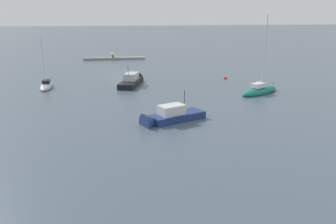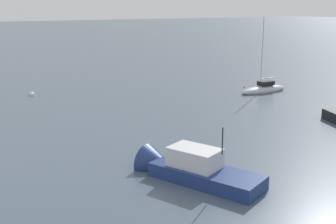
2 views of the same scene
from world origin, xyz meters
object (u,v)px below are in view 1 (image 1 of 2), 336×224
person_seated_brown_left (113,56)px  mooring_buoy_mid (225,78)px  sailboat_grey_mid (46,86)px  sailboat_teal_far (259,91)px  motorboat_navy_near (168,118)px  motorboat_black_mid (132,81)px  umbrella_open_yellow (113,53)px

person_seated_brown_left → mooring_buoy_mid: size_ratio=1.20×
sailboat_grey_mid → sailboat_teal_far: bearing=162.8°
motorboat_navy_near → motorboat_black_mid: motorboat_black_mid is taller
sailboat_grey_mid → sailboat_teal_far: 33.37m
sailboat_grey_mid → sailboat_teal_far: size_ratio=0.72×
sailboat_grey_mid → mooring_buoy_mid: size_ratio=14.08×
sailboat_teal_far → motorboat_navy_near: sailboat_teal_far is taller
motorboat_navy_near → motorboat_black_mid: 21.38m
umbrella_open_yellow → sailboat_teal_far: size_ratio=0.12×
umbrella_open_yellow → sailboat_teal_far: sailboat_teal_far is taller
sailboat_teal_far → mooring_buoy_mid: bearing=154.8°
motorboat_navy_near → person_seated_brown_left: bearing=-17.3°
person_seated_brown_left → umbrella_open_yellow: size_ratio=0.50×
person_seated_brown_left → mooring_buoy_mid: 36.20m
person_seated_brown_left → sailboat_grey_mid: 34.65m
sailboat_grey_mid → motorboat_navy_near: (-16.34, 20.61, 0.13)m
person_seated_brown_left → mooring_buoy_mid: bearing=130.4°
umbrella_open_yellow → sailboat_grey_mid: 34.61m
motorboat_black_mid → person_seated_brown_left: bearing=112.9°
sailboat_teal_far → mooring_buoy_mid: (1.32, -11.79, -0.29)m
sailboat_teal_far → motorboat_black_mid: sailboat_teal_far is taller
motorboat_black_mid → motorboat_navy_near: bearing=-65.2°
umbrella_open_yellow → sailboat_teal_far: (-21.19, 41.96, -1.29)m
sailboat_teal_far → mooring_buoy_mid: 11.86m
sailboat_grey_mid → sailboat_teal_far: sailboat_teal_far is taller
umbrella_open_yellow → person_seated_brown_left: bearing=-81.6°
motorboat_navy_near → mooring_buoy_mid: 27.37m
motorboat_black_mid → mooring_buoy_mid: motorboat_black_mid is taller
sailboat_teal_far → motorboat_black_mid: (18.35, -9.75, 0.08)m
person_seated_brown_left → motorboat_navy_near: size_ratio=0.09×
mooring_buoy_mid → umbrella_open_yellow: bearing=-56.6°
person_seated_brown_left → motorboat_navy_near: 53.78m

